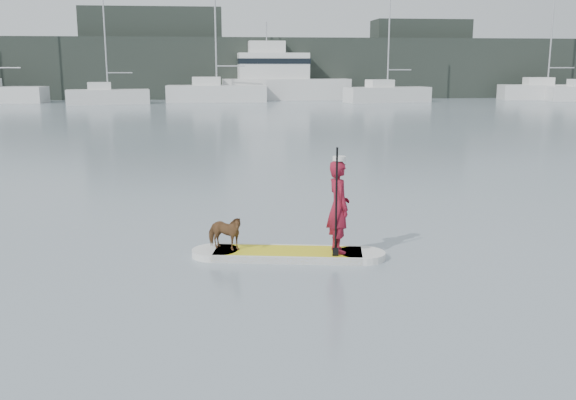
{
  "coord_description": "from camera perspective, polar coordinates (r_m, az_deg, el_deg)",
  "views": [
    {
      "loc": [
        -3.49,
        -14.28,
        3.19
      ],
      "look_at": [
        -2.37,
        -3.84,
        1.0
      ],
      "focal_mm": 40.0,
      "sensor_mm": 36.0,
      "label": 1
    }
  ],
  "objects": [
    {
      "name": "shore_mass",
      "position": [
        67.37,
        -3.24,
        11.61
      ],
      "size": [
        90.0,
        6.0,
        6.0
      ],
      "primitive_type": "cube",
      "color": "black",
      "rests_on": "ground"
    },
    {
      "name": "motor_yacht_a",
      "position": [
        63.49,
        -0.72,
        10.78
      ],
      "size": [
        12.37,
        4.07,
        7.37
      ],
      "rotation": [
        0.0,
        0.0,
        0.02
      ],
      "color": "silver",
      "rests_on": "ground"
    },
    {
      "name": "ground",
      "position": [
        15.04,
        7.42,
        -0.56
      ],
      "size": [
        140.0,
        140.0,
        0.0
      ],
      "primitive_type": "plane",
      "color": "slate",
      "rests_on": "ground"
    },
    {
      "name": "sailboat_e",
      "position": [
        59.95,
        8.75,
        9.37
      ],
      "size": [
        8.04,
        3.87,
        11.19
      ],
      "rotation": [
        0.0,
        0.0,
        0.18
      ],
      "color": "silver",
      "rests_on": "ground"
    },
    {
      "name": "paddle",
      "position": [
        10.48,
        4.29,
        -1.44
      ],
      "size": [
        0.1,
        0.3,
        2.0
      ],
      "rotation": [
        0.0,
        0.0,
        -0.17
      ],
      "color": "black",
      "rests_on": "ground"
    },
    {
      "name": "sailboat_f",
      "position": [
        68.69,
        21.97,
        9.04
      ],
      "size": [
        9.27,
        3.76,
        13.5
      ],
      "rotation": [
        0.0,
        0.0,
        -0.12
      ],
      "color": "silver",
      "rests_on": "ground"
    },
    {
      "name": "shore_building_west",
      "position": [
        68.6,
        -11.88,
        12.63
      ],
      "size": [
        14.0,
        4.0,
        9.0
      ],
      "primitive_type": "cube",
      "color": "black",
      "rests_on": "ground"
    },
    {
      "name": "sailboat_c",
      "position": [
        58.33,
        -15.75,
        8.94
      ],
      "size": [
        7.19,
        3.36,
        9.93
      ],
      "rotation": [
        0.0,
        0.0,
        0.16
      ],
      "color": "silver",
      "rests_on": "ground"
    },
    {
      "name": "dog",
      "position": [
        10.97,
        -5.67,
        -2.88
      ],
      "size": [
        0.78,
        0.65,
        0.6
      ],
      "primitive_type": "imported",
      "rotation": [
        0.0,
        0.0,
        1.03
      ],
      "color": "#58321E",
      "rests_on": "paddleboard"
    },
    {
      "name": "shore_building_east",
      "position": [
        71.58,
        11.6,
        12.2
      ],
      "size": [
        10.0,
        4.0,
        8.0
      ],
      "primitive_type": "cube",
      "color": "black",
      "rests_on": "ground"
    },
    {
      "name": "sailboat_d",
      "position": [
        60.02,
        -6.42,
        9.58
      ],
      "size": [
        9.12,
        3.02,
        13.34
      ],
      "rotation": [
        0.0,
        0.0,
        -0.02
      ],
      "color": "silver",
      "rests_on": "ground"
    },
    {
      "name": "white_cap",
      "position": [
        10.57,
        4.58,
        3.71
      ],
      "size": [
        0.22,
        0.22,
        0.07
      ],
      "primitive_type": "cylinder",
      "color": "silver",
      "rests_on": "paddler"
    },
    {
      "name": "paddler",
      "position": [
        10.72,
        4.51,
        -0.6
      ],
      "size": [
        0.45,
        0.62,
        1.55
      ],
      "primitive_type": "imported",
      "rotation": [
        0.0,
        0.0,
        1.72
      ],
      "color": "maroon",
      "rests_on": "paddleboard"
    },
    {
      "name": "paddleboard",
      "position": [
        10.95,
        -0.0,
        -4.82
      ],
      "size": [
        3.26,
        1.23,
        0.12
      ],
      "rotation": [
        0.0,
        0.0,
        -0.17
      ],
      "color": "yellow",
      "rests_on": "ground"
    }
  ]
}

